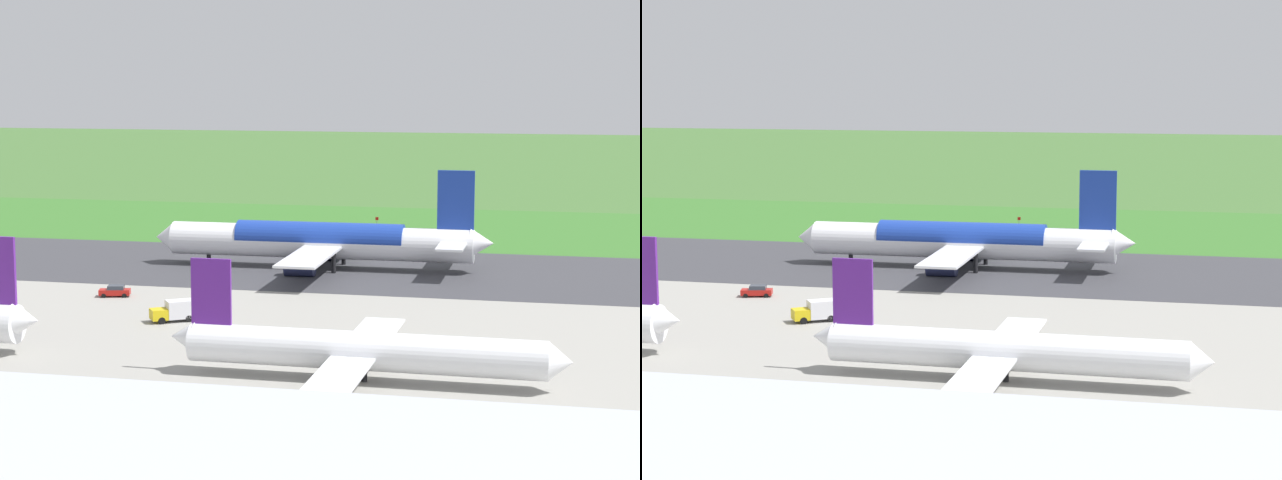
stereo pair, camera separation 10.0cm
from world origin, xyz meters
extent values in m
plane|color=#3D662D|center=(0.00, 0.00, 0.00)|extent=(800.00, 800.00, 0.00)
cube|color=#38383D|center=(0.00, 0.00, 0.03)|extent=(600.00, 40.83, 0.06)
cube|color=gray|center=(0.00, 63.55, 0.03)|extent=(440.00, 110.00, 0.05)
cube|color=#346B27|center=(0.00, -42.45, 0.02)|extent=(600.00, 80.00, 0.04)
cylinder|color=white|center=(5.99, 0.00, 4.20)|extent=(48.04, 5.56, 5.20)
cone|color=white|center=(31.49, 0.19, 4.20)|extent=(3.04, 4.96, 4.94)
cone|color=white|center=(-19.21, -0.19, 4.80)|extent=(3.53, 4.45, 4.42)
cube|color=#19389E|center=(-15.13, -0.16, 11.30)|extent=(5.60, 0.54, 9.00)
cube|color=white|center=(-15.17, 5.34, 5.00)|extent=(4.07, 9.03, 0.36)
cube|color=white|center=(-15.09, -5.66, 5.00)|extent=(4.07, 9.03, 0.36)
cube|color=white|center=(4.91, 10.99, 3.80)|extent=(6.16, 22.04, 0.35)
cube|color=white|center=(5.07, -11.01, 3.80)|extent=(6.16, 22.04, 0.35)
cylinder|color=#23284C|center=(7.43, 7.51, 1.32)|extent=(4.52, 2.83, 2.80)
cylinder|color=#23284C|center=(7.54, -7.49, 1.32)|extent=(4.52, 2.83, 2.80)
cylinder|color=black|center=(24.23, 0.14, 1.71)|extent=(0.70, 0.70, 3.42)
cylinder|color=black|center=(2.96, 3.98, 1.71)|extent=(0.70, 0.70, 3.42)
cylinder|color=black|center=(3.02, -4.02, 1.71)|extent=(0.70, 0.70, 3.42)
cylinder|color=#19389E|center=(5.99, 0.00, 4.72)|extent=(26.44, 5.42, 5.23)
cylinder|color=white|center=(-12.91, 64.19, 3.16)|extent=(36.16, 4.24, 3.91)
cone|color=white|center=(-32.10, 64.36, 3.16)|extent=(2.29, 3.74, 3.72)
cone|color=white|center=(6.06, 64.02, 3.61)|extent=(2.66, 3.35, 3.33)
cube|color=#591E8C|center=(2.99, 64.04, 8.51)|extent=(4.22, 0.41, 6.77)
cube|color=white|center=(-12.23, 55.90, 2.86)|extent=(4.67, 16.60, 0.26)
cube|color=white|center=(-12.08, 72.46, 2.86)|extent=(4.67, 16.60, 0.26)
cylinder|color=black|center=(-12.91, 64.19, 0.60)|extent=(0.60, 0.60, 1.20)
cone|color=white|center=(24.83, 61.73, 3.96)|extent=(2.91, 3.67, 3.65)
cube|color=gold|center=(16.59, 42.90, 1.10)|extent=(3.05, 3.05, 1.30)
cube|color=silver|center=(14.26, 41.34, 1.55)|extent=(4.44, 4.02, 2.20)
cylinder|color=black|center=(16.03, 43.73, 0.45)|extent=(0.91, 0.75, 0.90)
cylinder|color=black|center=(17.14, 42.07, 0.45)|extent=(0.91, 0.75, 0.90)
cylinder|color=black|center=(13.21, 41.84, 0.45)|extent=(0.91, 0.75, 0.90)
cylinder|color=black|center=(14.32, 40.18, 0.45)|extent=(0.91, 0.75, 0.90)
cube|color=#B21914|center=(28.42, 28.71, 0.70)|extent=(4.52, 2.82, 0.75)
cube|color=#2D333D|center=(28.22, 28.66, 1.35)|extent=(2.56, 2.21, 0.55)
cylinder|color=black|center=(29.55, 29.89, 0.32)|extent=(0.68, 0.38, 0.64)
cylinder|color=black|center=(29.99, 28.24, 0.32)|extent=(0.68, 0.38, 0.64)
cylinder|color=black|center=(26.85, 29.17, 0.32)|extent=(0.68, 0.38, 0.64)
cylinder|color=black|center=(27.28, 27.53, 0.32)|extent=(0.68, 0.38, 0.64)
cylinder|color=slate|center=(4.54, -43.86, 1.06)|extent=(0.10, 0.10, 2.12)
cube|color=red|center=(4.54, -43.88, 2.42)|extent=(0.60, 0.04, 0.60)
cone|color=orange|center=(8.35, -40.13, 0.28)|extent=(0.40, 0.40, 0.55)
camera|label=1|loc=(-33.06, 174.26, 30.78)|focal=64.86mm
camera|label=2|loc=(-33.16, 174.24, 30.78)|focal=64.86mm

